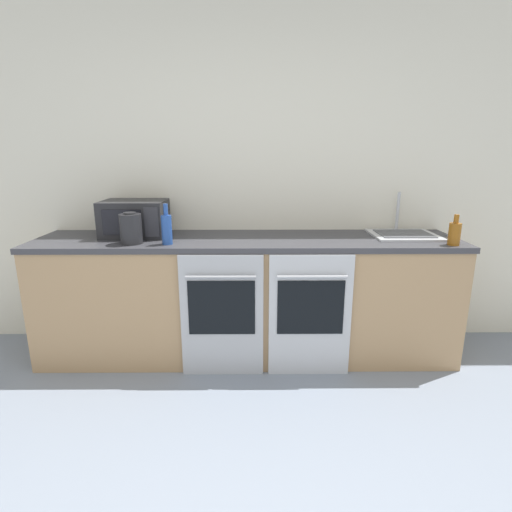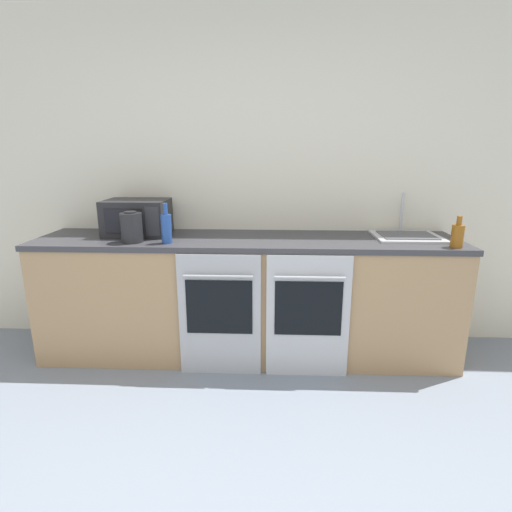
{
  "view_description": "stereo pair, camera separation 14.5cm",
  "coord_description": "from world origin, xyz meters",
  "px_view_note": "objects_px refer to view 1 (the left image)",
  "views": [
    {
      "loc": [
        0.04,
        -0.81,
        1.54
      ],
      "look_at": [
        0.07,
        2.07,
        0.78
      ],
      "focal_mm": 28.0,
      "sensor_mm": 36.0,
      "label": 1
    },
    {
      "loc": [
        0.19,
        -0.81,
        1.54
      ],
      "look_at": [
        0.07,
        2.07,
        0.78
      ],
      "focal_mm": 28.0,
      "sensor_mm": 36.0,
      "label": 2
    }
  ],
  "objects_px": {
    "oven_left": "(222,316)",
    "bottle_amber": "(455,233)",
    "bottle_blue": "(167,229)",
    "kettle": "(131,229)",
    "oven_right": "(310,315)",
    "sink": "(404,234)",
    "microwave": "(135,218)"
  },
  "relations": [
    {
      "from": "oven_left",
      "to": "bottle_amber",
      "type": "bearing_deg",
      "value": 3.39
    },
    {
      "from": "bottle_blue",
      "to": "bottle_amber",
      "type": "height_order",
      "value": "bottle_blue"
    },
    {
      "from": "bottle_blue",
      "to": "kettle",
      "type": "bearing_deg",
      "value": 174.85
    },
    {
      "from": "oven_right",
      "to": "sink",
      "type": "distance_m",
      "value": 0.98
    },
    {
      "from": "kettle",
      "to": "bottle_blue",
      "type": "bearing_deg",
      "value": -5.15
    },
    {
      "from": "oven_right",
      "to": "bottle_blue",
      "type": "relative_size",
      "value": 3.15
    },
    {
      "from": "oven_right",
      "to": "sink",
      "type": "relative_size",
      "value": 1.82
    },
    {
      "from": "sink",
      "to": "kettle",
      "type": "bearing_deg",
      "value": -172.86
    },
    {
      "from": "bottle_blue",
      "to": "sink",
      "type": "xyz_separation_m",
      "value": [
        1.73,
        0.27,
        -0.09
      ]
    },
    {
      "from": "oven_left",
      "to": "sink",
      "type": "bearing_deg",
      "value": 16.69
    },
    {
      "from": "oven_right",
      "to": "bottle_blue",
      "type": "height_order",
      "value": "bottle_blue"
    },
    {
      "from": "sink",
      "to": "microwave",
      "type": "bearing_deg",
      "value": 179.59
    },
    {
      "from": "oven_right",
      "to": "microwave",
      "type": "bearing_deg",
      "value": 161.76
    },
    {
      "from": "microwave",
      "to": "sink",
      "type": "relative_size",
      "value": 0.96
    },
    {
      "from": "bottle_amber",
      "to": "kettle",
      "type": "bearing_deg",
      "value": 178.33
    },
    {
      "from": "microwave",
      "to": "bottle_blue",
      "type": "distance_m",
      "value": 0.41
    },
    {
      "from": "bottle_amber",
      "to": "bottle_blue",
      "type": "bearing_deg",
      "value": 178.78
    },
    {
      "from": "oven_left",
      "to": "bottle_amber",
      "type": "xyz_separation_m",
      "value": [
        1.58,
        0.09,
        0.56
      ]
    },
    {
      "from": "microwave",
      "to": "bottle_blue",
      "type": "height_order",
      "value": "bottle_blue"
    },
    {
      "from": "oven_left",
      "to": "oven_right",
      "type": "bearing_deg",
      "value": 0.0
    },
    {
      "from": "bottle_blue",
      "to": "sink",
      "type": "distance_m",
      "value": 1.75
    },
    {
      "from": "oven_right",
      "to": "bottle_blue",
      "type": "bearing_deg",
      "value": 172.12
    },
    {
      "from": "bottle_amber",
      "to": "sink",
      "type": "bearing_deg",
      "value": 125.86
    },
    {
      "from": "oven_left",
      "to": "bottle_blue",
      "type": "xyz_separation_m",
      "value": [
        -0.37,
        0.14,
        0.58
      ]
    },
    {
      "from": "oven_left",
      "to": "oven_right",
      "type": "height_order",
      "value": "same"
    },
    {
      "from": "oven_left",
      "to": "bottle_blue",
      "type": "bearing_deg",
      "value": 160.1
    },
    {
      "from": "bottle_amber",
      "to": "kettle",
      "type": "distance_m",
      "value": 2.21
    },
    {
      "from": "microwave",
      "to": "sink",
      "type": "xyz_separation_m",
      "value": [
        2.03,
        -0.01,
        -0.12
      ]
    },
    {
      "from": "bottle_amber",
      "to": "sink",
      "type": "relative_size",
      "value": 0.44
    },
    {
      "from": "bottle_amber",
      "to": "oven_left",
      "type": "bearing_deg",
      "value": -176.61
    },
    {
      "from": "oven_right",
      "to": "kettle",
      "type": "height_order",
      "value": "kettle"
    },
    {
      "from": "oven_right",
      "to": "sink",
      "type": "bearing_deg",
      "value": 28.47
    }
  ]
}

